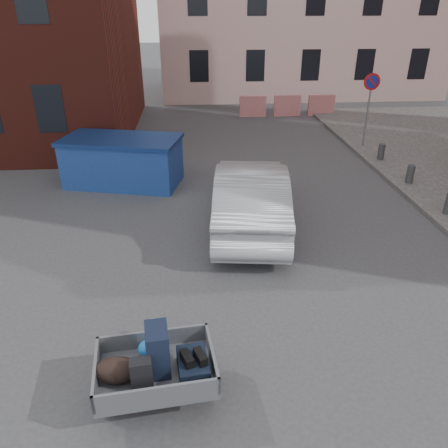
{
  "coord_description": "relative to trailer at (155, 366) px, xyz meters",
  "views": [
    {
      "loc": [
        -0.57,
        -6.34,
        5.02
      ],
      "look_at": [
        0.02,
        1.33,
        1.1
      ],
      "focal_mm": 35.0,
      "sensor_mm": 36.0,
      "label": 1
    }
  ],
  "objects": [
    {
      "name": "ground",
      "position": [
        1.17,
        1.89,
        -0.61
      ],
      "size": [
        120.0,
        120.0,
        0.0
      ],
      "primitive_type": "plane",
      "color": "#38383A",
      "rests_on": "ground"
    },
    {
      "name": "no_parking_sign",
      "position": [
        7.17,
        11.37,
        1.41
      ],
      "size": [
        0.6,
        0.09,
        2.65
      ],
      "color": "gray",
      "rests_on": "sidewalk"
    },
    {
      "name": "barriers",
      "position": [
        5.37,
        16.89,
        -0.11
      ],
      "size": [
        4.7,
        0.18,
        1.0
      ],
      "color": "red",
      "rests_on": "ground"
    },
    {
      "name": "trailer",
      "position": [
        0.0,
        0.0,
        0.0
      ],
      "size": [
        1.71,
        1.88,
        1.2
      ],
      "rotation": [
        0.0,
        0.0,
        0.11
      ],
      "color": "black",
      "rests_on": "ground"
    },
    {
      "name": "dumpster",
      "position": [
        -1.48,
        8.39,
        0.12
      ],
      "size": [
        3.76,
        2.53,
        1.44
      ],
      "rotation": [
        0.0,
        0.0,
        -0.24
      ],
      "color": "navy",
      "rests_on": "ground"
    },
    {
      "name": "silver_car",
      "position": [
        2.01,
        5.32,
        0.19
      ],
      "size": [
        2.24,
        4.99,
        1.59
      ],
      "primitive_type": "imported",
      "rotation": [
        0.0,
        0.0,
        3.02
      ],
      "color": "#A6A9AD",
      "rests_on": "ground"
    }
  ]
}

